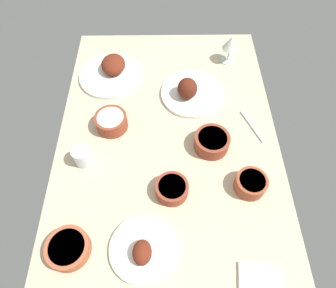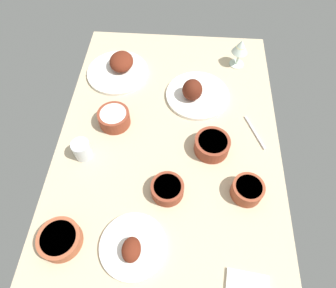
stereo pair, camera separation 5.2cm
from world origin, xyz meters
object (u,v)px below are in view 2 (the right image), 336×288
bowl_soup (212,146)px  water_tumbler (82,150)px  plate_center_main (133,247)px  bowl_onions (60,239)px  spoon_loose (255,132)px  plate_near_viewer (196,93)px  bowl_sauce (247,190)px  bowl_cream (114,118)px  wine_glass (241,48)px  plate_far_side (119,68)px  bowl_pasta (167,189)px

bowl_soup → water_tumbler: water_tumbler is taller
plate_center_main → bowl_onions: (-0.45, -24.05, 1.01)cm
bowl_soup → spoon_loose: bowl_soup is taller
plate_center_main → bowl_soup: size_ratio=1.61×
plate_near_viewer → bowl_sauce: plate_near_viewer is taller
bowl_cream → wine_glass: wine_glass is taller
plate_far_side → bowl_pasta: size_ratio=2.41×
bowl_sauce → wine_glass: size_ratio=0.82×
bowl_onions → bowl_cream: (-50.31, 9.39, 0.79)cm
plate_center_main → plate_far_side: (-81.15, -17.47, 0.89)cm
bowl_cream → spoon_loose: size_ratio=0.76×
spoon_loose → bowl_cream: bearing=66.3°
bowl_pasta → bowl_sauce: bearing=93.0°
water_tumbler → wine_glass: bearing=131.9°
water_tumbler → bowl_soup: bearing=96.6°
plate_far_side → bowl_cream: size_ratio=2.20×
bowl_soup → bowl_onions: (39.48, -49.95, -0.77)cm
plate_near_viewer → bowl_cream: bearing=-63.6°
bowl_soup → water_tumbler: size_ratio=1.75×
plate_far_side → bowl_onions: size_ratio=2.04×
bowl_pasta → spoon_loose: bearing=130.3°
plate_center_main → spoon_loose: bearing=138.4°
water_tumbler → bowl_cream: bearing=150.4°
plate_near_viewer → spoon_loose: (17.74, 25.05, -2.30)cm
bowl_cream → wine_glass: size_ratio=0.94×
bowl_soup → bowl_sauce: size_ratio=1.21×
water_tumbler → spoon_loose: size_ratio=0.46×
plate_center_main → plate_near_viewer: bearing=164.3°
wine_glass → water_tumbler: wine_glass is taller
plate_near_viewer → wine_glass: 31.07cm
bowl_soup → bowl_cream: (-10.83, -40.56, 0.02)cm
plate_far_side → plate_center_main: bearing=12.2°
bowl_pasta → water_tumbler: size_ratio=1.51×
plate_center_main → bowl_onions: 24.08cm
plate_far_side → plate_near_viewer: bearing=69.4°
plate_near_viewer → bowl_pasta: size_ratio=2.36×
plate_center_main → bowl_sauce: bearing=120.1°
plate_near_viewer → plate_center_main: bearing=-15.7°
plate_center_main → water_tumbler: bearing=-144.7°
bowl_pasta → bowl_cream: bearing=-140.8°
bowl_onions → spoon_loose: bowl_onions is taller
plate_far_side → bowl_onions: 80.97cm
plate_center_main → spoon_loose: plate_center_main is taller
bowl_sauce → bowl_pasta: bowl_sauce is taller
plate_center_main → water_tumbler: (-34.11, -24.11, 2.34)cm
plate_far_side → bowl_cream: bearing=5.3°
bowl_cream → bowl_pasta: size_ratio=1.10×
bowl_sauce → spoon_loose: bearing=168.3°
plate_center_main → spoon_loose: size_ratio=1.28×
plate_near_viewer → water_tumbler: size_ratio=3.57×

